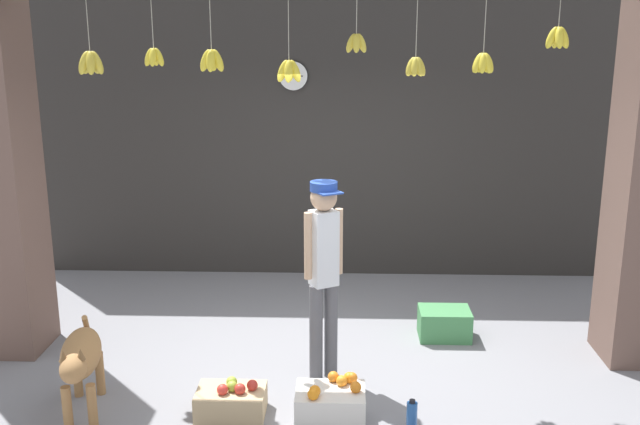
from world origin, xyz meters
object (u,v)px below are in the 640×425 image
(produce_box_green, at_px, (444,323))
(wall_clock, at_px, (293,76))
(shopkeeper, at_px, (324,265))
(water_bottle, at_px, (412,416))
(fruit_crate_apples, at_px, (231,401))
(fruit_crate_oranges, at_px, (331,405))
(dog, at_px, (81,358))

(produce_box_green, bearing_deg, wall_clock, 130.52)
(shopkeeper, xyz_separation_m, water_bottle, (0.67, -0.79, -0.89))
(fruit_crate_apples, bearing_deg, fruit_crate_oranges, -7.43)
(dog, relative_size, wall_clock, 3.06)
(fruit_crate_oranges, distance_m, fruit_crate_apples, 0.76)
(fruit_crate_oranges, distance_m, wall_clock, 4.07)
(shopkeeper, xyz_separation_m, produce_box_green, (1.12, 0.85, -0.86))
(dog, xyz_separation_m, water_bottle, (2.46, -0.11, -0.36))
(dog, bearing_deg, produce_box_green, 104.59)
(produce_box_green, relative_size, wall_clock, 1.42)
(fruit_crate_apples, bearing_deg, wall_clock, 85.51)
(produce_box_green, distance_m, water_bottle, 1.70)
(shopkeeper, height_order, fruit_crate_oranges, shopkeeper)
(shopkeeper, relative_size, wall_clock, 4.98)
(dog, height_order, water_bottle, dog)
(dog, xyz_separation_m, fruit_crate_apples, (1.11, 0.05, -0.36))
(dog, xyz_separation_m, fruit_crate_oranges, (1.87, -0.05, -0.33))
(dog, relative_size, fruit_crate_oranges, 2.02)
(shopkeeper, height_order, fruit_crate_apples, shopkeeper)
(water_bottle, relative_size, wall_clock, 0.70)
(dog, distance_m, wall_clock, 4.06)
(fruit_crate_oranges, xyz_separation_m, fruit_crate_apples, (-0.76, 0.10, -0.04))
(fruit_crate_apples, xyz_separation_m, wall_clock, (0.26, 3.29, 2.23))
(fruit_crate_oranges, xyz_separation_m, wall_clock, (-0.50, 3.38, 2.20))
(fruit_crate_oranges, relative_size, produce_box_green, 1.07)
(dog, height_order, fruit_crate_apples, dog)
(shopkeeper, distance_m, wall_clock, 3.01)
(fruit_crate_apples, bearing_deg, produce_box_green, 39.33)
(wall_clock, bearing_deg, water_bottle, -72.45)
(fruit_crate_oranges, bearing_deg, water_bottle, -6.02)
(produce_box_green, xyz_separation_m, water_bottle, (-0.46, -1.64, -0.03))
(fruit_crate_oranges, height_order, fruit_crate_apples, fruit_crate_oranges)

